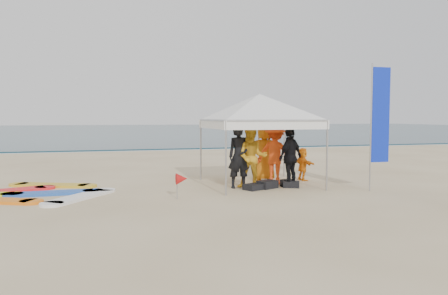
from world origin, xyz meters
TOP-DOWN VIEW (x-y plane):
  - ground at (0.00, 0.00)m, footprint 120.00×120.00m
  - ocean at (0.00, 60.00)m, footprint 160.00×84.00m
  - shoreline_foam at (0.00, 18.20)m, footprint 160.00×1.20m
  - person_black_a at (0.89, 3.13)m, footprint 0.66×0.43m
  - person_yellow at (1.23, 3.01)m, footprint 1.03×0.92m
  - person_orange_a at (2.17, 3.59)m, footprint 1.34×1.26m
  - person_black_b at (2.33, 2.87)m, footprint 1.08×0.89m
  - person_orange_b at (2.06, 4.23)m, footprint 0.98×0.76m
  - person_seated at (3.29, 4.00)m, footprint 0.38×0.98m
  - canopy_tent at (1.62, 3.52)m, footprint 4.07×4.07m
  - feather_flag at (4.38, 1.64)m, footprint 0.58×0.04m
  - marker_pennant at (-0.98, 1.95)m, footprint 0.28×0.28m
  - gear_pile at (1.76, 2.84)m, footprint 1.75×0.77m
  - surfboard_spread at (-5.34, 3.62)m, footprint 5.42×3.79m

SIDE VIEW (x-z plane):
  - ground at x=0.00m, z-range 0.00..0.00m
  - shoreline_foam at x=0.00m, z-range 0.00..0.01m
  - surfboard_spread at x=-5.34m, z-range 0.00..0.07m
  - ocean at x=0.00m, z-range 0.00..0.08m
  - gear_pile at x=1.76m, z-range -0.01..0.21m
  - marker_pennant at x=-0.98m, z-range 0.18..0.81m
  - person_seated at x=3.29m, z-range 0.00..1.04m
  - person_black_b at x=2.33m, z-range 0.00..1.72m
  - person_yellow at x=1.23m, z-range 0.00..1.76m
  - person_orange_b at x=2.06m, z-range 0.00..1.78m
  - person_black_a at x=0.89m, z-range 0.00..1.80m
  - person_orange_a at x=2.17m, z-range 0.00..1.81m
  - feather_flag at x=4.38m, z-range 0.30..3.75m
  - canopy_tent at x=1.62m, z-range 1.14..4.21m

